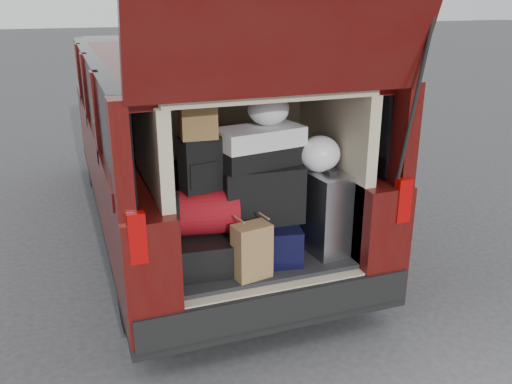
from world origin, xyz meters
TOP-DOWN VIEW (x-y plane):
  - ground at (0.00, 0.00)m, footprint 80.00×80.00m
  - minivan at (0.00, 1.86)m, footprint 1.90×5.35m
  - load_floor at (0.00, 0.28)m, footprint 1.24×1.05m
  - black_hardshell at (-0.38, 0.14)m, footprint 0.46×0.60m
  - navy_hardshell at (0.05, 0.16)m, footprint 0.58×0.67m
  - silver_roller at (0.49, 0.05)m, footprint 0.29×0.42m
  - kraft_bag at (-0.12, -0.15)m, footprint 0.26×0.19m
  - red_duffel at (-0.36, 0.14)m, footprint 0.51×0.38m
  - black_soft_case at (0.05, 0.16)m, footprint 0.56×0.36m
  - backpack at (-0.37, 0.16)m, footprint 0.28×0.20m
  - twotone_duffel at (0.05, 0.18)m, footprint 0.62×0.39m
  - grocery_sack_lower at (-0.38, 0.14)m, footprint 0.24×0.20m
  - plastic_bag_center at (0.13, 0.22)m, footprint 0.29×0.27m
  - plastic_bag_right at (0.45, 0.10)m, footprint 0.30×0.28m

SIDE VIEW (x-z plane):
  - ground at x=0.00m, z-range 0.00..0.00m
  - load_floor at x=0.00m, z-range 0.00..0.55m
  - black_hardshell at x=-0.38m, z-range 0.55..0.77m
  - navy_hardshell at x=0.05m, z-range 0.55..0.81m
  - kraft_bag at x=-0.12m, z-range 0.55..0.91m
  - silver_roller at x=0.49m, z-range 0.55..1.13m
  - minivan at x=0.00m, z-range -0.47..2.29m
  - red_duffel at x=-0.36m, z-range 0.77..1.07m
  - black_soft_case at x=0.05m, z-range 0.81..1.20m
  - backpack at x=-0.37m, z-range 1.07..1.43m
  - plastic_bag_right at x=0.45m, z-range 1.13..1.38m
  - twotone_duffel at x=0.05m, z-range 1.20..1.46m
  - grocery_sack_lower at x=-0.38m, z-range 1.43..1.64m
  - plastic_bag_center at x=0.13m, z-range 1.46..1.68m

